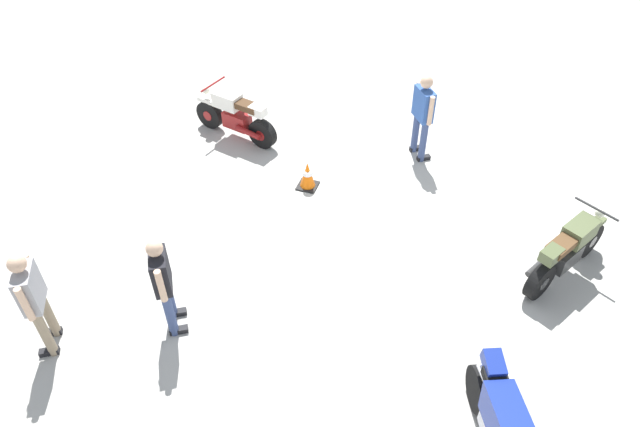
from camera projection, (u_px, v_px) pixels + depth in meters
name	position (u px, v px, depth m)	size (l,w,h in m)	color
ground_plane	(343.00, 244.00, 9.55)	(40.00, 40.00, 0.00)	#ADAAA3
motorcycle_olive_vintage	(567.00, 251.00, 8.75)	(1.12, 1.77, 1.07)	black
motorcycle_cream_vintage	(235.00, 116.00, 11.59)	(1.93, 0.84, 1.07)	black
person_in_blue_shirt	(423.00, 112.00, 10.77)	(0.52, 0.58, 1.72)	#384772
person_in_black_shirt	(163.00, 280.00, 7.72)	(0.49, 0.59, 1.64)	#384772
person_in_gray_shirt	(33.00, 297.00, 7.44)	(0.49, 0.61, 1.71)	gray
traffic_cone	(308.00, 175.00, 10.52)	(0.36, 0.36, 0.53)	black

